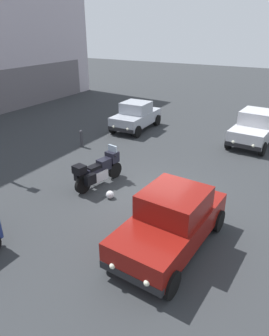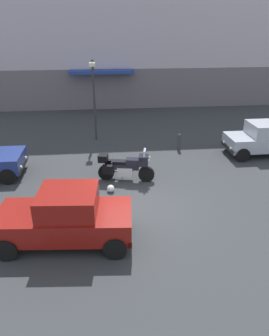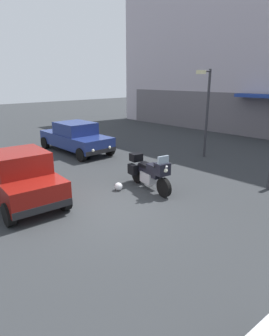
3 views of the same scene
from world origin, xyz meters
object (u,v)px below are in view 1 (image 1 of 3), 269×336
at_px(helmet, 110,195).
at_px(bollard_curbside, 81,138).
at_px(motorcycle, 98,170).
at_px(car_hatchback_near, 171,221).
at_px(car_compact_side, 136,116).
at_px(car_wagon_end, 255,128).

distance_m(helmet, bollard_curbside, 5.29).
bearing_deg(helmet, bollard_curbside, 48.44).
height_order(motorcycle, car_hatchback_near, car_hatchback_near).
height_order(car_compact_side, car_wagon_end, car_wagon_end).
xyz_separation_m(car_hatchback_near, car_wagon_end, (9.54, -0.46, 0.00)).
height_order(helmet, car_hatchback_near, car_hatchback_near).
bearing_deg(car_compact_side, motorcycle, 17.13).
bearing_deg(bollard_curbside, car_compact_side, -13.61).
height_order(helmet, car_wagon_end, car_wagon_end).
bearing_deg(motorcycle, helmet, -112.94).
height_order(motorcycle, helmet, motorcycle).
distance_m(helmet, car_wagon_end, 8.85).
bearing_deg(car_wagon_end, helmet, -16.99).
bearing_deg(bollard_curbside, car_hatchback_near, -125.64).
height_order(car_compact_side, bollard_curbside, car_compact_side).
bearing_deg(motorcycle, car_compact_side, 28.99).
bearing_deg(motorcycle, bollard_curbside, 57.88).
relative_size(car_hatchback_near, car_wagon_end, 1.00).
bearing_deg(car_hatchback_near, motorcycle, -113.25).
relative_size(motorcycle, bollard_curbside, 2.62).
xyz_separation_m(motorcycle, bollard_curbside, (2.90, 3.06, -0.17)).
bearing_deg(car_compact_side, bollard_curbside, -14.15).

